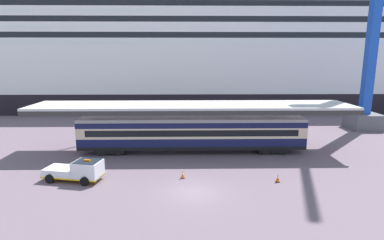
{
  "coord_description": "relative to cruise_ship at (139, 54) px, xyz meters",
  "views": [
    {
      "loc": [
        -0.55,
        -23.64,
        10.81
      ],
      "look_at": [
        0.03,
        7.61,
        4.5
      ],
      "focal_mm": 28.93,
      "sensor_mm": 36.0,
      "label": 1
    }
  ],
  "objects": [
    {
      "name": "ground_plane",
      "position": [
        11.39,
        -48.97,
        -11.66
      ],
      "size": [
        400.0,
        400.0,
        0.0
      ],
      "primitive_type": "plane",
      "color": "slate"
    },
    {
      "name": "service_truck",
      "position": [
        1.17,
        -46.32,
        -10.67
      ],
      "size": [
        5.5,
        3.02,
        2.02
      ],
      "color": "white",
      "rests_on": "ground"
    },
    {
      "name": "cruise_ship",
      "position": [
        0.0,
        0.0,
        0.0
      ],
      "size": [
        172.0,
        28.9,
        34.39
      ],
      "color": "black",
      "rests_on": "ground"
    },
    {
      "name": "platform_canopy",
      "position": [
        11.47,
        -37.71,
        -6.29
      ],
      "size": [
        36.25,
        6.35,
        5.6
      ],
      "color": "silver",
      "rests_on": "ground"
    },
    {
      "name": "train_carriage",
      "position": [
        11.47,
        -38.11,
        -9.35
      ],
      "size": [
        25.67,
        2.81,
        4.11
      ],
      "color": "black",
      "rests_on": "ground"
    },
    {
      "name": "traffic_cone_mid",
      "position": [
        10.48,
        -45.98,
        -11.3
      ],
      "size": [
        0.36,
        0.36,
        0.73
      ],
      "color": "black",
      "rests_on": "ground"
    },
    {
      "name": "traffic_cone_near",
      "position": [
        18.9,
        -47.0,
        -11.28
      ],
      "size": [
        0.36,
        0.36,
        0.77
      ],
      "color": "black",
      "rests_on": "ground"
    },
    {
      "name": "dockside_crane",
      "position": [
        38.53,
        -26.41,
        4.27
      ],
      "size": [
        10.99,
        4.4,
        53.94
      ],
      "color": "#595960",
      "rests_on": "ground"
    }
  ]
}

